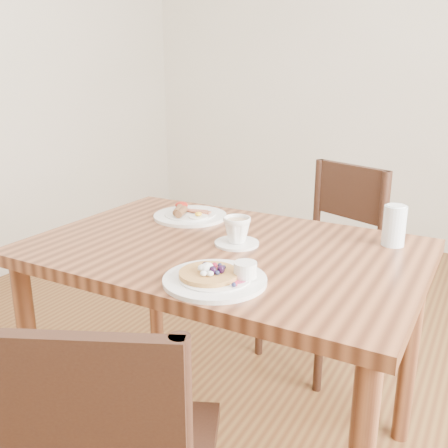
# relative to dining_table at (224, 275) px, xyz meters

# --- Properties ---
(ground) EXTENTS (5.00, 5.00, 0.00)m
(ground) POSITION_rel_dining_table_xyz_m (0.00, 0.00, -0.65)
(ground) COLOR brown
(ground) RESTS_ON ground
(dining_table) EXTENTS (1.20, 0.80, 0.75)m
(dining_table) POSITION_rel_dining_table_xyz_m (0.00, 0.00, 0.00)
(dining_table) COLOR brown
(dining_table) RESTS_ON ground
(chair_far) EXTENTS (0.55, 0.55, 0.88)m
(chair_far) POSITION_rel_dining_table_xyz_m (0.11, 0.75, -0.16)
(chair_far) COLOR #331D12
(chair_far) RESTS_ON ground
(pancake_plate) EXTENTS (0.27, 0.27, 0.06)m
(pancake_plate) POSITION_rel_dining_table_xyz_m (0.12, -0.26, 0.11)
(pancake_plate) COLOR white
(pancake_plate) RESTS_ON dining_table
(breakfast_plate) EXTENTS (0.27, 0.27, 0.04)m
(breakfast_plate) POSITION_rel_dining_table_xyz_m (-0.27, 0.21, 0.11)
(breakfast_plate) COLOR white
(breakfast_plate) RESTS_ON dining_table
(teacup_saucer) EXTENTS (0.14, 0.14, 0.09)m
(teacup_saucer) POSITION_rel_dining_table_xyz_m (0.03, 0.03, 0.14)
(teacup_saucer) COLOR white
(teacup_saucer) RESTS_ON dining_table
(water_glass) EXTENTS (0.07, 0.07, 0.13)m
(water_glass) POSITION_rel_dining_table_xyz_m (0.46, 0.26, 0.16)
(water_glass) COLOR silver
(water_glass) RESTS_ON dining_table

